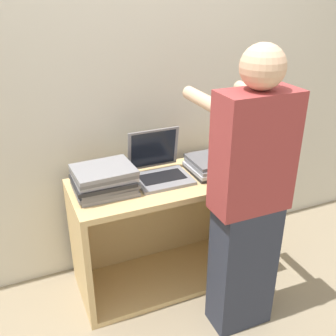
{
  "coord_description": "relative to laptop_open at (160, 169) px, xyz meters",
  "views": [
    {
      "loc": [
        -0.81,
        -1.71,
        1.86
      ],
      "look_at": [
        0.0,
        0.18,
        0.87
      ],
      "focal_mm": 42.0,
      "sensor_mm": 36.0,
      "label": 1
    }
  ],
  "objects": [
    {
      "name": "cart",
      "position": [
        0.0,
        0.02,
        -0.43
      ],
      "size": [
        1.13,
        0.52,
        0.75
      ],
      "color": "tan",
      "rests_on": "ground_plane"
    },
    {
      "name": "laptop_stack_left",
      "position": [
        -0.36,
        -0.05,
        0.02
      ],
      "size": [
        0.36,
        0.29,
        0.16
      ],
      "color": "gray",
      "rests_on": "cart"
    },
    {
      "name": "wall_back",
      "position": [
        0.0,
        0.31,
        0.39
      ],
      "size": [
        8.0,
        0.05,
        2.4
      ],
      "color": "beige",
      "rests_on": "ground_plane"
    },
    {
      "name": "person",
      "position": [
        0.27,
        -0.56,
        0.0
      ],
      "size": [
        0.4,
        0.53,
        1.62
      ],
      "color": "#2D3342",
      "rests_on": "ground_plane"
    },
    {
      "name": "ground_plane",
      "position": [
        0.0,
        -0.31,
        -0.81
      ],
      "size": [
        12.0,
        12.0,
        0.0
      ],
      "primitive_type": "plane",
      "color": "gray"
    },
    {
      "name": "laptop_stack_right",
      "position": [
        0.37,
        -0.05,
        -0.01
      ],
      "size": [
        0.35,
        0.28,
        0.09
      ],
      "color": "#232326",
      "rests_on": "cart"
    },
    {
      "name": "laptop_open",
      "position": [
        0.0,
        0.0,
        0.0
      ],
      "size": [
        0.33,
        0.32,
        0.28
      ],
      "color": "gray",
      "rests_on": "cart"
    }
  ]
}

